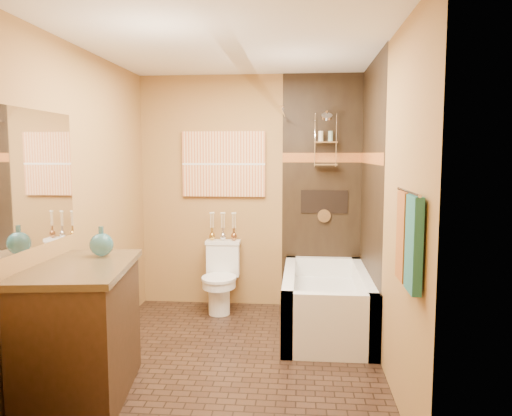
# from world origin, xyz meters

# --- Properties ---
(floor) EXTENTS (3.00, 3.00, 0.00)m
(floor) POSITION_xyz_m (0.00, 0.00, 0.00)
(floor) COLOR black
(floor) RESTS_ON ground
(wall_left) EXTENTS (0.02, 3.00, 2.50)m
(wall_left) POSITION_xyz_m (-1.20, 0.00, 1.25)
(wall_left) COLOR #98673B
(wall_left) RESTS_ON floor
(wall_right) EXTENTS (0.02, 3.00, 2.50)m
(wall_right) POSITION_xyz_m (1.20, 0.00, 1.25)
(wall_right) COLOR #98673B
(wall_right) RESTS_ON floor
(wall_back) EXTENTS (2.40, 0.02, 2.50)m
(wall_back) POSITION_xyz_m (0.00, 1.50, 1.25)
(wall_back) COLOR #98673B
(wall_back) RESTS_ON floor
(wall_front) EXTENTS (2.40, 0.02, 2.50)m
(wall_front) POSITION_xyz_m (0.00, -1.50, 1.25)
(wall_front) COLOR #98673B
(wall_front) RESTS_ON floor
(ceiling) EXTENTS (3.00, 3.00, 0.00)m
(ceiling) POSITION_xyz_m (0.00, 0.00, 2.50)
(ceiling) COLOR silver
(ceiling) RESTS_ON wall_back
(alcove_tile_back) EXTENTS (0.85, 0.01, 2.50)m
(alcove_tile_back) POSITION_xyz_m (0.78, 1.49, 1.25)
(alcove_tile_back) COLOR black
(alcove_tile_back) RESTS_ON wall_back
(alcove_tile_right) EXTENTS (0.01, 1.50, 2.50)m
(alcove_tile_right) POSITION_xyz_m (1.19, 0.75, 1.25)
(alcove_tile_right) COLOR black
(alcove_tile_right) RESTS_ON wall_right
(mosaic_band_back) EXTENTS (0.85, 0.01, 0.10)m
(mosaic_band_back) POSITION_xyz_m (0.78, 1.48, 1.62)
(mosaic_band_back) COLOR #99431B
(mosaic_band_back) RESTS_ON alcove_tile_back
(mosaic_band_right) EXTENTS (0.01, 1.50, 0.10)m
(mosaic_band_right) POSITION_xyz_m (1.18, 0.75, 1.62)
(mosaic_band_right) COLOR #99431B
(mosaic_band_right) RESTS_ON alcove_tile_right
(alcove_niche) EXTENTS (0.50, 0.01, 0.25)m
(alcove_niche) POSITION_xyz_m (0.80, 1.48, 1.15)
(alcove_niche) COLOR black
(alcove_niche) RESTS_ON alcove_tile_back
(shower_fixtures) EXTENTS (0.24, 0.33, 1.16)m
(shower_fixtures) POSITION_xyz_m (0.80, 1.38, 1.67)
(shower_fixtures) COLOR silver
(shower_fixtures) RESTS_ON floor
(curtain_rod) EXTENTS (0.03, 1.55, 0.03)m
(curtain_rod) POSITION_xyz_m (0.40, 0.75, 2.02)
(curtain_rod) COLOR silver
(curtain_rod) RESTS_ON wall_back
(towel_bar) EXTENTS (0.02, 0.55, 0.02)m
(towel_bar) POSITION_xyz_m (1.15, -1.05, 1.45)
(towel_bar) COLOR silver
(towel_bar) RESTS_ON wall_right
(towel_teal) EXTENTS (0.05, 0.22, 0.52)m
(towel_teal) POSITION_xyz_m (1.16, -1.18, 1.18)
(towel_teal) COLOR #1E675B
(towel_teal) RESTS_ON towel_bar
(towel_rust) EXTENTS (0.05, 0.22, 0.52)m
(towel_rust) POSITION_xyz_m (1.16, -0.92, 1.18)
(towel_rust) COLOR #96561B
(towel_rust) RESTS_ON towel_bar
(sunset_painting) EXTENTS (0.90, 0.04, 0.70)m
(sunset_painting) POSITION_xyz_m (-0.28, 1.48, 1.55)
(sunset_painting) COLOR #CF5D30
(sunset_painting) RESTS_ON wall_back
(vanity_mirror) EXTENTS (0.01, 1.00, 0.90)m
(vanity_mirror) POSITION_xyz_m (-1.19, -0.72, 1.50)
(vanity_mirror) COLOR white
(vanity_mirror) RESTS_ON wall_left
(bathtub) EXTENTS (0.80, 1.50, 0.55)m
(bathtub) POSITION_xyz_m (0.80, 0.75, 0.22)
(bathtub) COLOR white
(bathtub) RESTS_ON floor
(toilet) EXTENTS (0.37, 0.55, 0.73)m
(toilet) POSITION_xyz_m (-0.28, 1.23, 0.37)
(toilet) COLOR white
(toilet) RESTS_ON floor
(vanity) EXTENTS (0.78, 1.12, 0.92)m
(vanity) POSITION_xyz_m (-0.92, -0.72, 0.46)
(vanity) COLOR black
(vanity) RESTS_ON floor
(teal_bottle) EXTENTS (0.21, 0.21, 0.27)m
(teal_bottle) POSITION_xyz_m (-0.87, -0.45, 1.03)
(teal_bottle) COLOR #256670
(teal_bottle) RESTS_ON vanity
(bud_vases) EXTENTS (0.30, 0.06, 0.30)m
(bud_vases) POSITION_xyz_m (-0.28, 1.39, 0.89)
(bud_vases) COLOR #BA923A
(bud_vases) RESTS_ON toilet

